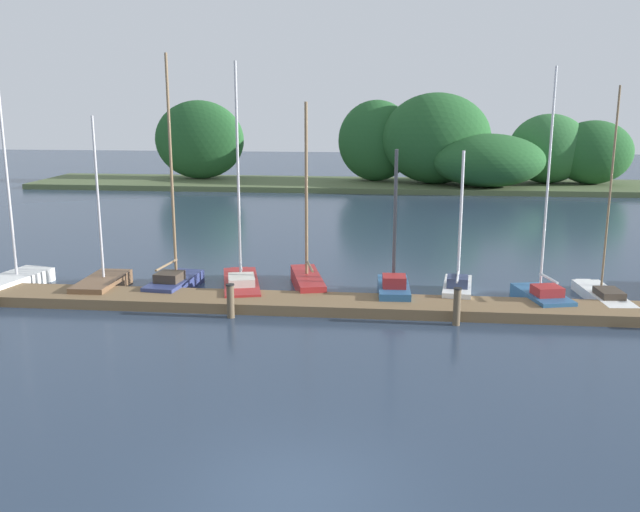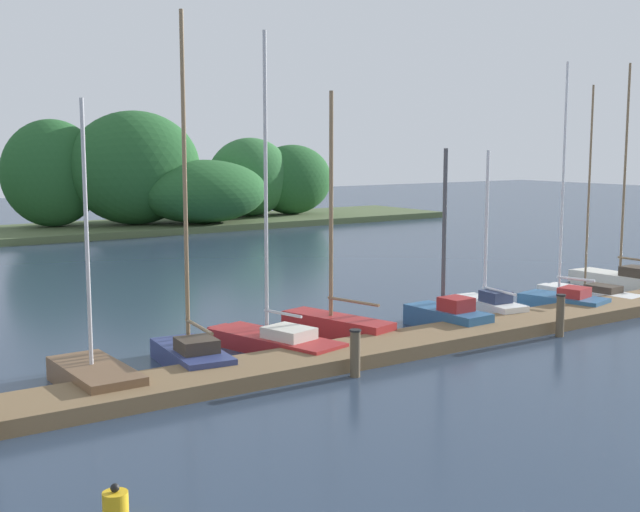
{
  "view_description": "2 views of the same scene",
  "coord_description": "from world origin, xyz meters",
  "views": [
    {
      "loc": [
        1.57,
        -10.72,
        6.81
      ],
      "look_at": [
        -0.86,
        12.39,
        1.5
      ],
      "focal_mm": 38.67,
      "sensor_mm": 36.0,
      "label": 1
    },
    {
      "loc": [
        -14.57,
        -4.95,
        5.3
      ],
      "look_at": [
        -1.5,
        14.09,
        2.17
      ],
      "focal_mm": 46.59,
      "sensor_mm": 36.0,
      "label": 2
    }
  ],
  "objects": [
    {
      "name": "sailboat_7",
      "position": [
        6.65,
        12.23,
        0.38
      ],
      "size": [
        1.75,
        2.94,
        7.83
      ],
      "rotation": [
        0.0,
        0.0,
        1.81
      ],
      "color": "#285684",
      "rests_on": "ground"
    },
    {
      "name": "sailboat_6",
      "position": [
        3.93,
        12.88,
        0.38
      ],
      "size": [
        1.25,
        2.91,
        5.11
      ],
      "rotation": [
        0.0,
        0.0,
        1.45
      ],
      "color": "white",
      "rests_on": "ground"
    },
    {
      "name": "sailboat_4",
      "position": [
        -1.46,
        13.49,
        0.41
      ],
      "size": [
        1.7,
        3.7,
        6.72
      ],
      "rotation": [
        0.0,
        0.0,
        1.82
      ],
      "color": "maroon",
      "rests_on": "ground"
    },
    {
      "name": "far_shore",
      "position": [
        4.06,
        43.53,
        2.86
      ],
      "size": [
        53.62,
        8.91,
        7.3
      ],
      "color": "#4C5B38",
      "rests_on": "ground"
    },
    {
      "name": "sailboat_2",
      "position": [
        -6.19,
        12.73,
        0.44
      ],
      "size": [
        1.47,
        3.26,
        8.34
      ],
      "rotation": [
        0.0,
        0.0,
        1.46
      ],
      "color": "navy",
      "rests_on": "ground"
    },
    {
      "name": "sailboat_8",
      "position": [
        8.84,
        12.88,
        0.29
      ],
      "size": [
        1.29,
        3.86,
        7.24
      ],
      "rotation": [
        0.0,
        0.0,
        1.66
      ],
      "color": "white",
      "rests_on": "ground"
    },
    {
      "name": "sailboat_1",
      "position": [
        -8.72,
        12.3,
        0.33
      ],
      "size": [
        1.27,
        3.14,
        6.25
      ],
      "rotation": [
        0.0,
        0.0,
        1.59
      ],
      "color": "brown",
      "rests_on": "ground"
    },
    {
      "name": "channel_buoy_0",
      "position": [
        -10.67,
        5.81,
        0.24
      ],
      "size": [
        0.37,
        0.37,
        0.58
      ],
      "color": "gold",
      "rests_on": "ground"
    },
    {
      "name": "mooring_piling_2",
      "position": [
        3.63,
        9.83,
        0.6
      ],
      "size": [
        0.26,
        0.26,
        1.19
      ],
      "color": "brown",
      "rests_on": "ground"
    },
    {
      "name": "sailboat_3",
      "position": [
        -3.79,
        12.93,
        0.36
      ],
      "size": [
        2.14,
        4.31,
        8.08
      ],
      "rotation": [
        0.0,
        0.0,
        1.82
      ],
      "color": "maroon",
      "rests_on": "ground"
    },
    {
      "name": "sailboat_5",
      "position": [
        1.7,
        12.34,
        0.43
      ],
      "size": [
        1.15,
        2.85,
        5.17
      ],
      "rotation": [
        0.0,
        0.0,
        1.61
      ],
      "color": "#285684",
      "rests_on": "ground"
    },
    {
      "name": "sailboat_9",
      "position": [
        11.68,
        13.51,
        0.39
      ],
      "size": [
        1.21,
        4.46,
        8.16
      ],
      "rotation": [
        0.0,
        0.0,
        1.59
      ],
      "color": "silver",
      "rests_on": "ground"
    },
    {
      "name": "dock_pier",
      "position": [
        0.0,
        11.03,
        0.17
      ],
      "size": [
        25.81,
        1.8,
        0.35
      ],
      "color": "brown",
      "rests_on": "ground"
    },
    {
      "name": "mooring_piling_1",
      "position": [
        -3.45,
        9.83,
        0.56
      ],
      "size": [
        0.27,
        0.27,
        1.1
      ],
      "color": "brown",
      "rests_on": "ground"
    }
  ]
}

